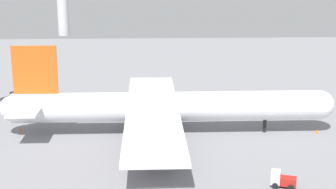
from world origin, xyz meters
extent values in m
plane|color=gray|center=(0.00, 0.00, 0.00)|extent=(261.30, 261.30, 0.00)
cylinder|color=silver|center=(0.00, 0.00, 5.51)|extent=(60.05, 5.77, 5.77)
sphere|color=silver|center=(30.02, 0.00, 5.51)|extent=(5.65, 5.65, 5.65)
sphere|color=silver|center=(-30.02, 0.00, 5.51)|extent=(4.90, 4.90, 4.90)
cube|color=#D85919|center=(-25.22, 0.00, 13.00)|extent=(8.41, 0.50, 9.23)
cube|color=silver|center=(-26.42, -4.63, 6.37)|extent=(5.40, 8.65, 0.36)
cube|color=silver|center=(-26.42, 4.63, 6.37)|extent=(5.40, 8.65, 0.36)
cube|color=silver|center=(-3.00, -14.88, 4.64)|extent=(10.21, 26.30, 0.70)
cube|color=silver|center=(-3.00, 14.88, 4.64)|extent=(10.21, 26.30, 0.70)
cylinder|color=gray|center=(-2.00, -10.93, 3.08)|extent=(4.61, 2.42, 2.42)
cylinder|color=gray|center=(-2.00, -20.67, 3.08)|extent=(4.61, 2.42, 2.42)
cylinder|color=gray|center=(-2.00, 10.93, 3.08)|extent=(4.61, 2.42, 2.42)
cylinder|color=gray|center=(-2.00, 20.67, 3.08)|extent=(4.61, 2.42, 2.42)
cylinder|color=black|center=(19.22, 0.00, 1.31)|extent=(0.70, 0.70, 2.62)
cylinder|color=black|center=(-3.00, -3.17, 1.31)|extent=(0.70, 0.70, 2.62)
cylinder|color=black|center=(-3.00, 3.17, 1.31)|extent=(0.70, 0.70, 2.62)
cube|color=silver|center=(15.10, -25.04, 1.47)|extent=(1.84, 2.06, 2.06)
cube|color=#B21E19|center=(16.85, -25.64, 1.04)|extent=(2.78, 2.38, 1.19)
cylinder|color=black|center=(15.43, -24.15, 0.44)|extent=(0.93, 0.55, 0.89)
cylinder|color=black|center=(14.81, -25.94, 0.44)|extent=(0.93, 0.55, 0.89)
cylinder|color=black|center=(17.60, -24.89, 0.44)|extent=(0.93, 0.55, 0.89)
cylinder|color=black|center=(16.99, -26.69, 0.44)|extent=(0.93, 0.55, 0.89)
cube|color=#333338|center=(-29.84, 32.60, 1.51)|extent=(2.37, 2.35, 2.10)
cube|color=#232328|center=(-31.14, 34.54, 1.11)|extent=(3.11, 3.46, 1.31)
cylinder|color=black|center=(-30.66, 32.11, 0.46)|extent=(0.74, 0.92, 0.92)
cylinder|color=black|center=(-29.07, 33.17, 0.46)|extent=(0.74, 0.92, 0.92)
cylinder|color=black|center=(-32.27, 34.52, 0.46)|extent=(0.74, 0.92, 0.92)
cylinder|color=black|center=(-30.68, 35.58, 0.46)|extent=(0.74, 0.92, 0.92)
cube|color=#232328|center=(-35.88, 25.32, 1.44)|extent=(2.78, 2.70, 1.92)
cube|color=#232328|center=(-37.21, 23.33, 1.02)|extent=(3.41, 3.64, 1.08)
cylinder|color=black|center=(-34.92, 24.69, 0.48)|extent=(0.77, 0.96, 0.97)
cylinder|color=black|center=(-36.83, 25.97, 0.48)|extent=(0.77, 0.96, 0.97)
cylinder|color=black|center=(-36.57, 22.22, 0.48)|extent=(0.77, 0.96, 0.97)
cylinder|color=black|center=(-38.48, 23.50, 0.48)|extent=(0.77, 0.96, 0.97)
cone|color=orange|center=(29.40, -1.24, 0.41)|extent=(0.58, 0.58, 0.83)
cone|color=orange|center=(-29.40, 2.48, 0.34)|extent=(0.47, 0.47, 0.68)
cylinder|color=silver|center=(-42.52, 142.26, 13.79)|extent=(5.03, 5.03, 27.57)
camera|label=1|loc=(-4.08, -94.10, 32.49)|focal=53.83mm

